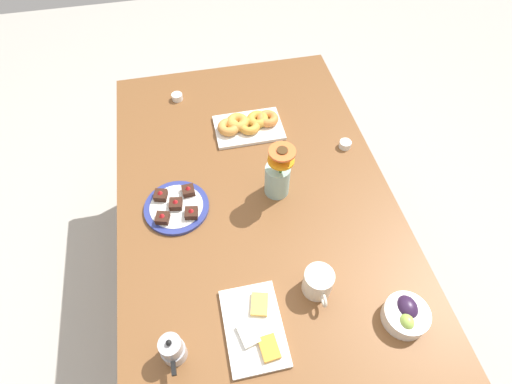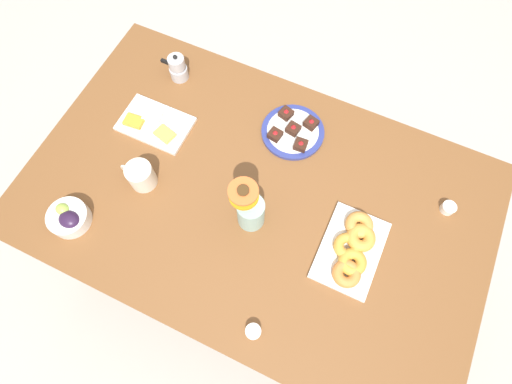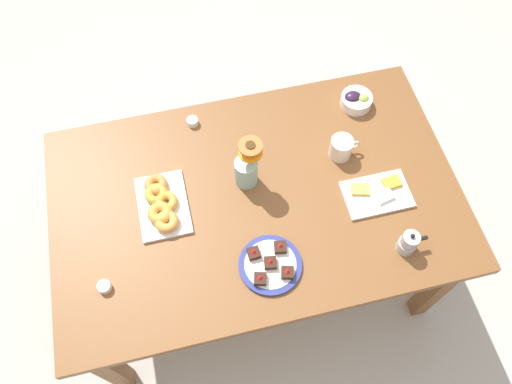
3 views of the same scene
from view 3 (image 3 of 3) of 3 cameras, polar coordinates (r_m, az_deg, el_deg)
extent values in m
plane|color=#B7B2A8|center=(2.63, 0.00, -8.01)|extent=(6.00, 6.00, 0.00)
cube|color=brown|center=(1.97, 0.00, -0.82)|extent=(1.60, 1.00, 0.04)
cube|color=brown|center=(2.23, -16.54, -18.59)|extent=(0.07, 0.07, 0.70)
cube|color=brown|center=(2.36, 20.07, -10.10)|extent=(0.07, 0.07, 0.70)
cube|color=brown|center=(2.54, -18.32, 0.22)|extent=(0.07, 0.07, 0.70)
cube|color=brown|center=(2.66, 13.19, 6.63)|extent=(0.07, 0.07, 0.70)
cylinder|color=silver|center=(2.04, 9.68, 5.01)|extent=(0.09, 0.09, 0.09)
cylinder|color=brown|center=(2.01, 9.85, 5.65)|extent=(0.08, 0.08, 0.00)
torus|color=silver|center=(2.06, 11.20, 5.31)|extent=(0.05, 0.01, 0.05)
cylinder|color=white|center=(2.22, 11.37, 10.20)|extent=(0.13, 0.13, 0.05)
ellipsoid|color=#2D1938|center=(2.21, 10.99, 10.59)|extent=(0.07, 0.06, 0.04)
ellipsoid|color=#9EC14C|center=(2.21, 12.17, 10.38)|extent=(0.05, 0.04, 0.04)
cube|color=white|center=(2.01, 13.63, -0.27)|extent=(0.26, 0.17, 0.01)
cube|color=#EFB74C|center=(1.99, 11.84, 0.30)|extent=(0.08, 0.07, 0.01)
cube|color=white|center=(1.99, 14.44, -0.45)|extent=(0.08, 0.06, 0.01)
cube|color=orange|center=(2.03, 15.25, 1.05)|extent=(0.07, 0.06, 0.01)
cube|color=white|center=(1.96, -10.57, -1.52)|extent=(0.19, 0.28, 0.01)
torus|color=#D98F41|center=(1.90, -10.17, -3.35)|extent=(0.12, 0.12, 0.04)
torus|color=gold|center=(1.92, -10.92, -2.34)|extent=(0.13, 0.13, 0.04)
torus|color=gold|center=(1.94, -10.22, -1.11)|extent=(0.12, 0.12, 0.03)
torus|color=gold|center=(1.96, -11.33, -0.22)|extent=(0.11, 0.11, 0.04)
torus|color=orange|center=(1.98, -11.37, 0.84)|extent=(0.10, 0.10, 0.04)
cylinder|color=white|center=(1.88, -16.94, -10.31)|extent=(0.05, 0.05, 0.03)
cylinder|color=#C68923|center=(1.87, -17.02, -10.22)|extent=(0.04, 0.04, 0.01)
cylinder|color=white|center=(2.15, -7.27, 8.00)|extent=(0.05, 0.05, 0.03)
cylinder|color=maroon|center=(2.14, -7.30, 8.15)|extent=(0.04, 0.04, 0.01)
cylinder|color=navy|center=(1.83, 1.64, -8.33)|extent=(0.23, 0.23, 0.01)
cylinder|color=white|center=(1.83, 1.65, -8.31)|extent=(0.19, 0.19, 0.01)
cube|color=#381E14|center=(1.83, -0.26, -7.02)|extent=(0.05, 0.05, 0.02)
cone|color=red|center=(1.81, -0.26, -6.80)|extent=(0.02, 0.02, 0.01)
cube|color=#381E14|center=(1.84, 2.79, -6.33)|extent=(0.05, 0.05, 0.02)
cone|color=red|center=(1.82, 2.82, -6.11)|extent=(0.02, 0.02, 0.01)
cube|color=#381E14|center=(1.79, 0.49, -9.92)|extent=(0.05, 0.05, 0.02)
cone|color=red|center=(1.78, 0.49, -9.73)|extent=(0.02, 0.02, 0.01)
cube|color=#381E14|center=(1.81, 3.61, -9.19)|extent=(0.05, 0.05, 0.02)
cone|color=red|center=(1.79, 3.65, -9.00)|extent=(0.02, 0.02, 0.01)
cube|color=#381E14|center=(1.81, 1.66, -8.10)|extent=(0.05, 0.05, 0.02)
cone|color=red|center=(1.80, 1.68, -7.90)|extent=(0.02, 0.02, 0.01)
cylinder|color=#99C1B7|center=(1.93, -1.14, 2.31)|extent=(0.09, 0.09, 0.13)
cylinder|color=#3D702D|center=(1.84, -0.65, 4.36)|extent=(0.01, 0.01, 0.10)
cylinder|color=orange|center=(1.79, -0.66, 5.29)|extent=(0.09, 0.09, 0.01)
cylinder|color=#472D14|center=(1.79, -0.67, 5.39)|extent=(0.04, 0.04, 0.01)
cylinder|color=#3D702D|center=(1.86, -0.62, 3.98)|extent=(0.01, 0.01, 0.06)
cylinder|color=orange|center=(1.83, -0.63, 4.55)|extent=(0.09, 0.09, 0.01)
cylinder|color=#472D14|center=(1.82, -0.63, 4.65)|extent=(0.04, 0.04, 0.01)
cylinder|color=#B7B7BC|center=(1.92, 16.81, -5.85)|extent=(0.07, 0.07, 0.05)
cylinder|color=#B7B7BC|center=(1.90, 17.03, -5.51)|extent=(0.05, 0.05, 0.01)
cylinder|color=#B7B7BC|center=(1.87, 17.24, -5.20)|extent=(0.06, 0.06, 0.04)
sphere|color=black|center=(1.85, 17.49, -4.83)|extent=(0.02, 0.02, 0.02)
cube|color=black|center=(1.91, 18.51, -5.06)|extent=(0.04, 0.01, 0.01)
camera|label=1|loc=(1.37, 42.92, 24.12)|focal=28.00mm
camera|label=2|loc=(1.42, -17.57, 41.39)|focal=28.00mm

